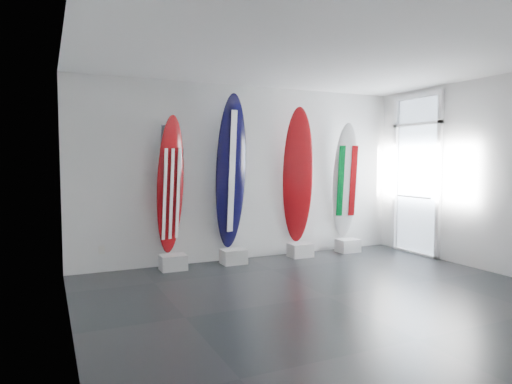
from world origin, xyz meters
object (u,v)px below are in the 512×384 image
surfboard_italy (346,181)px  surfboard_swiss (298,176)px  surfboard_navy (231,172)px  surfboard_usa (170,185)px

surfboard_italy → surfboard_swiss: bearing=-160.8°
surfboard_navy → surfboard_italy: size_ratio=1.18×
surfboard_usa → surfboard_swiss: (2.31, 0.00, 0.12)m
surfboard_usa → surfboard_navy: surfboard_navy is taller
surfboard_usa → surfboard_swiss: bearing=-19.8°
surfboard_swiss → surfboard_italy: bearing=17.0°
surfboard_navy → surfboard_swiss: size_ratio=1.06×
surfboard_italy → surfboard_navy: bearing=-160.8°
surfboard_usa → surfboard_navy: size_ratio=0.85×
surfboard_navy → surfboard_usa: bearing=169.2°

